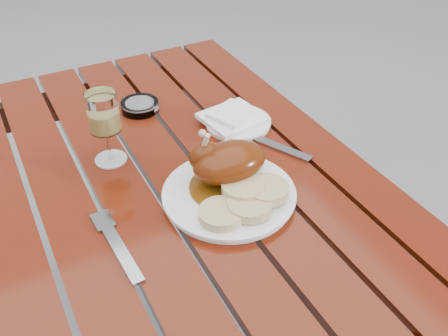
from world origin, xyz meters
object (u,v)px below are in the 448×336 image
(table, at_px, (181,283))
(dinner_plate, at_px, (229,195))
(ashtray, at_px, (140,106))
(side_plate, at_px, (238,123))
(wine_glass, at_px, (106,129))

(table, height_order, dinner_plate, dinner_plate)
(table, bearing_deg, dinner_plate, -63.35)
(dinner_plate, xyz_separation_m, ashtray, (-0.04, 0.41, 0.00))
(side_plate, bearing_deg, ashtray, 136.13)
(dinner_plate, height_order, ashtray, ashtray)
(dinner_plate, distance_m, wine_glass, 0.30)
(side_plate, bearing_deg, table, -156.09)
(table, height_order, wine_glass, wine_glass)
(side_plate, relative_size, ashtray, 1.68)
(wine_glass, height_order, side_plate, wine_glass)
(dinner_plate, bearing_deg, side_plate, 57.17)
(table, xyz_separation_m, ashtray, (0.03, 0.28, 0.39))
(ashtray, bearing_deg, table, -96.05)
(wine_glass, xyz_separation_m, side_plate, (0.32, -0.01, -0.08))
(dinner_plate, relative_size, wine_glass, 1.62)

